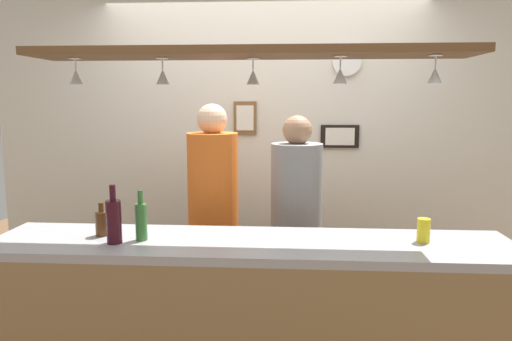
{
  "coord_description": "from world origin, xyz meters",
  "views": [
    {
      "loc": [
        0.18,
        -2.66,
        1.74
      ],
      "look_at": [
        0.0,
        0.1,
        1.32
      ],
      "focal_mm": 32.64,
      "sensor_mm": 36.0,
      "label": 1
    }
  ],
  "objects_px": {
    "picture_frame_crest": "(245,118)",
    "bottle_wine_dark_red": "(114,220)",
    "person_right_grey_shirt": "(296,214)",
    "bottle_beer_brown_stubby": "(102,223)",
    "bottle_beer_green_import": "(141,221)",
    "person_middle_orange_shirt": "(213,205)",
    "picture_frame_lower_pair": "(340,136)",
    "wall_clock": "(347,62)",
    "drink_can": "(424,230)"
  },
  "relations": [
    {
      "from": "wall_clock",
      "to": "person_middle_orange_shirt",
      "type": "bearing_deg",
      "value": -145.25
    },
    {
      "from": "bottle_beer_green_import",
      "to": "wall_clock",
      "type": "bearing_deg",
      "value": 49.89
    },
    {
      "from": "picture_frame_lower_pair",
      "to": "wall_clock",
      "type": "height_order",
      "value": "wall_clock"
    },
    {
      "from": "picture_frame_crest",
      "to": "bottle_wine_dark_red",
      "type": "bearing_deg",
      "value": -109.52
    },
    {
      "from": "person_middle_orange_shirt",
      "to": "bottle_beer_green_import",
      "type": "relative_size",
      "value": 6.62
    },
    {
      "from": "person_middle_orange_shirt",
      "to": "bottle_beer_brown_stubby",
      "type": "distance_m",
      "value": 0.86
    },
    {
      "from": "picture_frame_crest",
      "to": "picture_frame_lower_pair",
      "type": "relative_size",
      "value": 0.87
    },
    {
      "from": "bottle_beer_green_import",
      "to": "picture_frame_lower_pair",
      "type": "height_order",
      "value": "picture_frame_lower_pair"
    },
    {
      "from": "picture_frame_lower_pair",
      "to": "wall_clock",
      "type": "bearing_deg",
      "value": -9.53
    },
    {
      "from": "picture_frame_lower_pair",
      "to": "wall_clock",
      "type": "relative_size",
      "value": 1.36
    },
    {
      "from": "bottle_wine_dark_red",
      "to": "bottle_beer_green_import",
      "type": "distance_m",
      "value": 0.14
    },
    {
      "from": "person_middle_orange_shirt",
      "to": "picture_frame_lower_pair",
      "type": "height_order",
      "value": "person_middle_orange_shirt"
    },
    {
      "from": "wall_clock",
      "to": "bottle_wine_dark_red",
      "type": "bearing_deg",
      "value": -131.56
    },
    {
      "from": "picture_frame_crest",
      "to": "wall_clock",
      "type": "bearing_deg",
      "value": -0.45
    },
    {
      "from": "bottle_wine_dark_red",
      "to": "bottle_beer_green_import",
      "type": "relative_size",
      "value": 1.15
    },
    {
      "from": "person_middle_orange_shirt",
      "to": "drink_can",
      "type": "distance_m",
      "value": 1.39
    },
    {
      "from": "picture_frame_crest",
      "to": "person_right_grey_shirt",
      "type": "bearing_deg",
      "value": -58.82
    },
    {
      "from": "person_right_grey_shirt",
      "to": "wall_clock",
      "type": "bearing_deg",
      "value": 59.47
    },
    {
      "from": "person_right_grey_shirt",
      "to": "drink_can",
      "type": "bearing_deg",
      "value": -48.08
    },
    {
      "from": "person_right_grey_shirt",
      "to": "wall_clock",
      "type": "height_order",
      "value": "wall_clock"
    },
    {
      "from": "person_right_grey_shirt",
      "to": "bottle_beer_brown_stubby",
      "type": "bearing_deg",
      "value": -146.18
    },
    {
      "from": "drink_can",
      "to": "picture_frame_lower_pair",
      "type": "bearing_deg",
      "value": 101.63
    },
    {
      "from": "bottle_beer_green_import",
      "to": "picture_frame_lower_pair",
      "type": "distance_m",
      "value": 1.87
    },
    {
      "from": "bottle_wine_dark_red",
      "to": "bottle_beer_green_import",
      "type": "height_order",
      "value": "bottle_wine_dark_red"
    },
    {
      "from": "picture_frame_crest",
      "to": "wall_clock",
      "type": "relative_size",
      "value": 1.18
    },
    {
      "from": "bottle_wine_dark_red",
      "to": "bottle_beer_brown_stubby",
      "type": "height_order",
      "value": "bottle_wine_dark_red"
    },
    {
      "from": "bottle_beer_brown_stubby",
      "to": "person_middle_orange_shirt",
      "type": "bearing_deg",
      "value": 55.22
    },
    {
      "from": "bottle_wine_dark_red",
      "to": "wall_clock",
      "type": "height_order",
      "value": "wall_clock"
    },
    {
      "from": "person_middle_orange_shirt",
      "to": "bottle_wine_dark_red",
      "type": "height_order",
      "value": "person_middle_orange_shirt"
    },
    {
      "from": "drink_can",
      "to": "picture_frame_crest",
      "type": "distance_m",
      "value": 1.79
    },
    {
      "from": "person_right_grey_shirt",
      "to": "bottle_wine_dark_red",
      "type": "bearing_deg",
      "value": -138.29
    },
    {
      "from": "drink_can",
      "to": "picture_frame_lower_pair",
      "type": "xyz_separation_m",
      "value": [
        -0.28,
        1.37,
        0.37
      ]
    },
    {
      "from": "person_middle_orange_shirt",
      "to": "bottle_wine_dark_red",
      "type": "xyz_separation_m",
      "value": [
        -0.37,
        -0.83,
        0.1
      ]
    },
    {
      "from": "drink_can",
      "to": "wall_clock",
      "type": "relative_size",
      "value": 0.55
    },
    {
      "from": "person_middle_orange_shirt",
      "to": "person_right_grey_shirt",
      "type": "distance_m",
      "value": 0.56
    },
    {
      "from": "person_middle_orange_shirt",
      "to": "wall_clock",
      "type": "height_order",
      "value": "wall_clock"
    },
    {
      "from": "bottle_beer_green_import",
      "to": "picture_frame_crest",
      "type": "bearing_deg",
      "value": 74.0
    },
    {
      "from": "bottle_beer_brown_stubby",
      "to": "wall_clock",
      "type": "height_order",
      "value": "wall_clock"
    },
    {
      "from": "picture_frame_lower_pair",
      "to": "person_middle_orange_shirt",
      "type": "bearing_deg",
      "value": -143.91
    },
    {
      "from": "person_right_grey_shirt",
      "to": "bottle_beer_green_import",
      "type": "relative_size",
      "value": 6.33
    },
    {
      "from": "drink_can",
      "to": "wall_clock",
      "type": "bearing_deg",
      "value": 100.17
    },
    {
      "from": "picture_frame_crest",
      "to": "picture_frame_lower_pair",
      "type": "distance_m",
      "value": 0.77
    },
    {
      "from": "bottle_beer_brown_stubby",
      "to": "wall_clock",
      "type": "distance_m",
      "value": 2.19
    },
    {
      "from": "person_right_grey_shirt",
      "to": "picture_frame_lower_pair",
      "type": "distance_m",
      "value": 0.89
    },
    {
      "from": "wall_clock",
      "to": "bottle_beer_green_import",
      "type": "bearing_deg",
      "value": -130.11
    },
    {
      "from": "person_middle_orange_shirt",
      "to": "picture_frame_crest",
      "type": "distance_m",
      "value": 0.89
    },
    {
      "from": "bottle_beer_green_import",
      "to": "picture_frame_crest",
      "type": "distance_m",
      "value": 1.56
    },
    {
      "from": "picture_frame_crest",
      "to": "wall_clock",
      "type": "distance_m",
      "value": 0.9
    },
    {
      "from": "bottle_beer_brown_stubby",
      "to": "drink_can",
      "type": "xyz_separation_m",
      "value": [
        1.68,
        -0.0,
        -0.01
      ]
    },
    {
      "from": "bottle_beer_green_import",
      "to": "bottle_beer_brown_stubby",
      "type": "bearing_deg",
      "value": 164.44
    }
  ]
}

